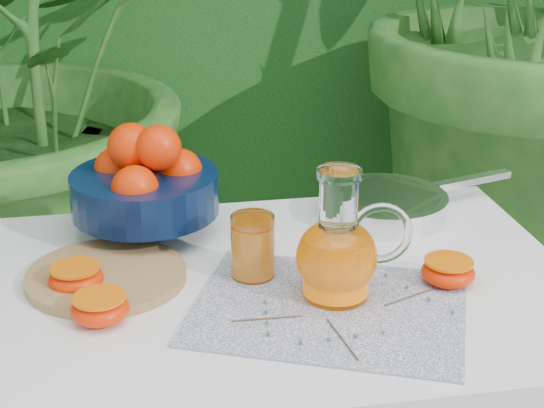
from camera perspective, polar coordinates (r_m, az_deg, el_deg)
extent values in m
cube|color=white|center=(1.38, 0.15, -6.09)|extent=(1.00, 0.70, 0.04)
cylinder|color=white|center=(1.83, -16.03, -12.96)|extent=(0.04, 0.04, 0.71)
cylinder|color=white|center=(1.93, 11.95, -10.42)|extent=(0.04, 0.04, 0.71)
cube|color=#0D194C|center=(1.29, 3.91, -7.11)|extent=(0.50, 0.45, 0.00)
cylinder|color=#A9824C|center=(1.40, -11.27, -4.86)|extent=(0.31, 0.31, 0.02)
cylinder|color=black|center=(1.55, -8.56, -1.25)|extent=(0.12, 0.12, 0.04)
cylinder|color=black|center=(1.53, -8.68, 0.77)|extent=(0.33, 0.33, 0.07)
sphere|color=red|center=(1.56, -10.57, 2.38)|extent=(0.10, 0.10, 0.08)
sphere|color=red|center=(1.53, -6.33, 2.25)|extent=(0.10, 0.10, 0.08)
sphere|color=red|center=(1.46, -9.36, 1.02)|extent=(0.10, 0.10, 0.08)
sphere|color=red|center=(1.58, -8.14, 2.78)|extent=(0.10, 0.10, 0.08)
sphere|color=red|center=(1.51, -9.61, 3.90)|extent=(0.11, 0.11, 0.09)
sphere|color=red|center=(1.48, -7.78, 3.85)|extent=(0.10, 0.10, 0.08)
cylinder|color=white|center=(1.32, 4.37, -6.06)|extent=(0.11, 0.11, 0.01)
ellipsoid|color=white|center=(1.29, 4.45, -3.65)|extent=(0.14, 0.14, 0.12)
cylinder|color=white|center=(1.26, 4.57, 0.20)|extent=(0.07, 0.07, 0.08)
cylinder|color=white|center=(1.24, 4.64, 2.09)|extent=(0.08, 0.08, 0.01)
torus|color=white|center=(1.29, 7.43, -2.02)|extent=(0.10, 0.03, 0.10)
cylinder|color=orange|center=(1.30, 4.43, -4.18)|extent=(0.12, 0.12, 0.09)
cylinder|color=white|center=(1.36, -1.33, -2.89)|extent=(0.08, 0.08, 0.11)
cylinder|color=orange|center=(1.36, -1.32, -3.21)|extent=(0.07, 0.07, 0.08)
cylinder|color=orange|center=(1.34, -1.34, -1.50)|extent=(0.06, 0.06, 0.00)
cylinder|color=silver|center=(1.62, 7.68, -0.09)|extent=(0.30, 0.30, 0.04)
cylinder|color=silver|center=(1.61, 7.72, 0.51)|extent=(0.26, 0.26, 0.01)
cube|color=silver|center=(1.74, 13.56, 1.61)|extent=(0.18, 0.07, 0.01)
ellipsoid|color=red|center=(1.28, -11.68, -7.06)|extent=(0.10, 0.10, 0.04)
cylinder|color=orange|center=(1.27, -11.75, -6.27)|extent=(0.09, 0.09, 0.00)
ellipsoid|color=red|center=(1.37, -13.27, -5.01)|extent=(0.10, 0.10, 0.04)
cylinder|color=orange|center=(1.36, -13.34, -4.27)|extent=(0.09, 0.09, 0.00)
ellipsoid|color=red|center=(1.39, 11.95, -4.60)|extent=(0.10, 0.10, 0.04)
cylinder|color=orange|center=(1.38, 12.02, -3.87)|extent=(0.09, 0.09, 0.00)
cylinder|color=brown|center=(1.21, 4.83, -9.17)|extent=(0.02, 0.12, 0.00)
sphere|color=#4C6836|center=(1.19, 1.98, -9.43)|extent=(0.01, 0.01, 0.01)
sphere|color=#4C6836|center=(1.20, 3.89, -9.19)|extent=(0.01, 0.01, 0.01)
sphere|color=#4C6836|center=(1.21, 5.77, -8.94)|extent=(0.01, 0.01, 0.01)
sphere|color=#4C6836|center=(1.23, 7.61, -8.69)|extent=(0.01, 0.01, 0.01)
cylinder|color=brown|center=(1.34, 9.95, -6.07)|extent=(0.13, 0.06, 0.00)
sphere|color=#4C6836|center=(1.39, 7.82, -4.79)|extent=(0.01, 0.01, 0.01)
sphere|color=#4C6836|center=(1.36, 9.22, -5.57)|extent=(0.01, 0.01, 0.01)
sphere|color=#4C6836|center=(1.32, 10.70, -6.38)|extent=(0.01, 0.01, 0.01)
sphere|color=#4C6836|center=(1.30, 12.26, -7.23)|extent=(0.01, 0.01, 0.01)
cylinder|color=brown|center=(1.26, -0.36, -7.83)|extent=(0.11, 0.01, 0.00)
sphere|color=#4C6836|center=(1.21, -0.26, -8.86)|extent=(0.01, 0.01, 0.01)
sphere|color=#4C6836|center=(1.24, -0.33, -8.09)|extent=(0.01, 0.01, 0.01)
sphere|color=#4C6836|center=(1.27, -0.40, -7.36)|extent=(0.01, 0.01, 0.01)
sphere|color=#4C6836|center=(1.30, -0.46, -6.66)|extent=(0.01, 0.01, 0.01)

